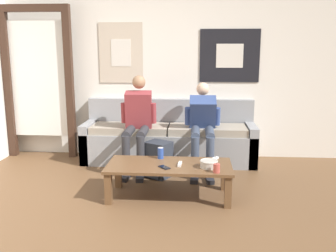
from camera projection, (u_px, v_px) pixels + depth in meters
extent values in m
plane|color=brown|center=(121.00, 228.00, 3.31)|extent=(18.00, 18.00, 0.00)
cube|color=white|center=(152.00, 68.00, 5.38)|extent=(10.00, 0.05, 2.55)
cube|color=beige|center=(121.00, 53.00, 5.34)|extent=(0.63, 0.01, 0.85)
cube|color=silver|center=(121.00, 53.00, 5.33)|extent=(0.28, 0.01, 0.38)
cube|color=black|center=(230.00, 56.00, 5.23)|extent=(0.83, 0.01, 0.73)
cube|color=silver|center=(230.00, 56.00, 5.22)|extent=(0.37, 0.01, 0.33)
cube|color=#382319|center=(9.00, 86.00, 5.37)|extent=(0.10, 0.10, 2.05)
cube|color=#382319|center=(70.00, 87.00, 5.30)|extent=(0.10, 0.10, 2.05)
cube|color=#382319|center=(33.00, 8.00, 5.11)|extent=(1.00, 0.10, 0.10)
cube|color=silver|center=(39.00, 79.00, 5.33)|extent=(0.82, 0.02, 1.64)
cube|color=gray|center=(170.00, 128.00, 5.45)|extent=(2.37, 0.13, 0.85)
cube|color=gray|center=(169.00, 148.00, 5.17)|extent=(2.37, 0.53, 0.42)
cube|color=gray|center=(89.00, 142.00, 5.24)|extent=(0.12, 0.53, 0.54)
cube|color=gray|center=(251.00, 145.00, 5.07)|extent=(0.12, 0.53, 0.54)
cube|color=gray|center=(130.00, 129.00, 5.15)|extent=(1.05, 0.49, 0.10)
cube|color=gray|center=(208.00, 130.00, 5.08)|extent=(1.05, 0.49, 0.10)
cube|color=brown|center=(169.00, 166.00, 3.95)|extent=(1.31, 0.60, 0.03)
cube|color=brown|center=(118.00, 173.00, 4.27)|extent=(0.07, 0.07, 0.33)
cube|color=brown|center=(224.00, 176.00, 4.18)|extent=(0.07, 0.07, 0.33)
cube|color=brown|center=(108.00, 189.00, 3.79)|extent=(0.07, 0.07, 0.33)
cube|color=brown|center=(228.00, 192.00, 3.70)|extent=(0.07, 0.07, 0.33)
cylinder|color=#2D2D33|center=(129.00, 132.00, 4.72)|extent=(0.11, 0.44, 0.11)
cylinder|color=#2D2D33|center=(126.00, 156.00, 4.56)|extent=(0.10, 0.10, 0.50)
cube|color=#232328|center=(125.00, 177.00, 4.54)|extent=(0.11, 0.25, 0.05)
cylinder|color=#2D2D33|center=(143.00, 132.00, 4.71)|extent=(0.11, 0.44, 0.11)
cylinder|color=#2D2D33|center=(141.00, 156.00, 4.54)|extent=(0.10, 0.10, 0.50)
cube|color=#232328|center=(140.00, 178.00, 4.53)|extent=(0.11, 0.25, 0.05)
cube|color=maroon|center=(139.00, 110.00, 4.92)|extent=(0.36, 0.32, 0.51)
sphere|color=#9E7556|center=(139.00, 82.00, 4.90)|extent=(0.18, 0.18, 0.18)
cylinder|color=maroon|center=(124.00, 113.00, 4.94)|extent=(0.08, 0.10, 0.27)
cylinder|color=maroon|center=(153.00, 113.00, 4.91)|extent=(0.08, 0.10, 0.27)
cylinder|color=#384256|center=(195.00, 133.00, 4.66)|extent=(0.11, 0.44, 0.11)
cylinder|color=#384256|center=(195.00, 157.00, 4.50)|extent=(0.10, 0.10, 0.50)
cube|color=#232328|center=(195.00, 179.00, 4.48)|extent=(0.11, 0.25, 0.05)
cylinder|color=#384256|center=(210.00, 133.00, 4.65)|extent=(0.11, 0.44, 0.11)
cylinder|color=#384256|center=(210.00, 158.00, 4.48)|extent=(0.10, 0.10, 0.50)
cube|color=#232328|center=(210.00, 179.00, 4.47)|extent=(0.11, 0.25, 0.05)
cube|color=#33477F|center=(203.00, 113.00, 4.92)|extent=(0.35, 0.39, 0.48)
sphere|color=beige|center=(203.00, 89.00, 5.00)|extent=(0.17, 0.17, 0.17)
cylinder|color=#33477F|center=(188.00, 116.00, 4.96)|extent=(0.08, 0.13, 0.25)
cylinder|color=#33477F|center=(217.00, 116.00, 4.93)|extent=(0.08, 0.13, 0.25)
cube|color=#282D38|center=(158.00, 159.00, 4.60)|extent=(0.37, 0.36, 0.44)
cube|color=#282D38|center=(153.00, 169.00, 4.53)|extent=(0.22, 0.17, 0.20)
cylinder|color=#B7B2A8|center=(209.00, 164.00, 3.83)|extent=(0.18, 0.18, 0.07)
torus|color=#B7B2A8|center=(209.00, 161.00, 3.83)|extent=(0.19, 0.19, 0.02)
cylinder|color=#B24C42|center=(217.00, 168.00, 3.68)|extent=(0.07, 0.07, 0.09)
cylinder|color=black|center=(217.00, 163.00, 3.67)|extent=(0.00, 0.00, 0.01)
cylinder|color=#28479E|center=(161.00, 153.00, 4.15)|extent=(0.07, 0.07, 0.12)
cylinder|color=silver|center=(161.00, 148.00, 4.13)|extent=(0.06, 0.06, 0.00)
cube|color=white|center=(214.00, 159.00, 4.10)|extent=(0.11, 0.14, 0.02)
cylinder|color=#333842|center=(216.00, 157.00, 4.12)|extent=(0.01, 0.01, 0.00)
cube|color=white|center=(180.00, 164.00, 3.92)|extent=(0.04, 0.15, 0.02)
cylinder|color=#333842|center=(180.00, 162.00, 3.95)|extent=(0.01, 0.01, 0.00)
cube|color=black|center=(164.00, 167.00, 3.83)|extent=(0.14, 0.15, 0.01)
cube|color=black|center=(164.00, 167.00, 3.83)|extent=(0.13, 0.13, 0.00)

